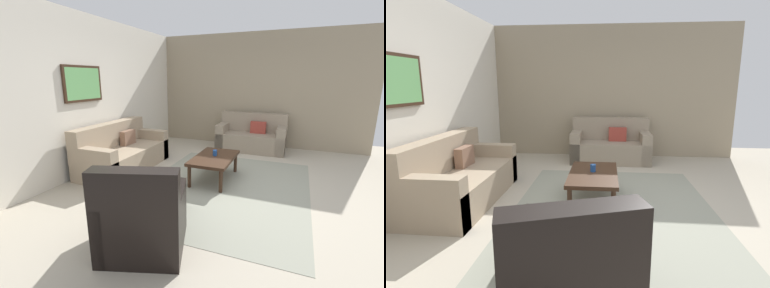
{
  "view_description": "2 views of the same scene",
  "coord_description": "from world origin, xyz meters",
  "views": [
    {
      "loc": [
        -3.84,
        -1.0,
        1.71
      ],
      "look_at": [
        0.14,
        0.63,
        0.62
      ],
      "focal_mm": 24.47,
      "sensor_mm": 36.0,
      "label": 1
    },
    {
      "loc": [
        -3.47,
        0.12,
        1.57
      ],
      "look_at": [
        0.32,
        0.48,
        0.78
      ],
      "focal_mm": 27.19,
      "sensor_mm": 36.0,
      "label": 2
    }
  ],
  "objects": [
    {
      "name": "ottoman",
      "position": [
        -1.09,
        0.61,
        0.2
      ],
      "size": [
        0.56,
        0.56,
        0.4
      ],
      "primitive_type": "cube",
      "color": "black",
      "rests_on": "ground_plane"
    },
    {
      "name": "framed_artwork",
      "position": [
        -0.26,
        2.51,
        1.62
      ],
      "size": [
        0.85,
        0.04,
        0.61
      ],
      "color": "#382316"
    },
    {
      "name": "coffee_table",
      "position": [
        0.26,
        0.27,
        0.36
      ],
      "size": [
        1.1,
        0.64,
        0.41
      ],
      "color": "#382316",
      "rests_on": "ground_plane"
    },
    {
      "name": "stone_feature_panel",
      "position": [
        3.0,
        0.0,
        1.4
      ],
      "size": [
        0.12,
        5.2,
        2.8
      ],
      "primitive_type": "cube",
      "color": "gray",
      "rests_on": "ground_plane"
    },
    {
      "name": "couch_loveseat",
      "position": [
        2.49,
        0.01,
        0.3
      ],
      "size": [
        0.8,
        1.59,
        0.88
      ],
      "color": "gray",
      "rests_on": "ground_plane"
    },
    {
      "name": "armchair_leather",
      "position": [
        -1.87,
        0.34,
        0.31
      ],
      "size": [
        1.01,
        1.01,
        0.95
      ],
      "color": "black",
      "rests_on": "ground_plane"
    },
    {
      "name": "couch_main",
      "position": [
        0.13,
        2.11,
        0.3
      ],
      "size": [
        1.9,
        0.87,
        0.88
      ],
      "color": "gray",
      "rests_on": "ground_plane"
    },
    {
      "name": "rear_partition",
      "position": [
        0.0,
        2.6,
        1.4
      ],
      "size": [
        6.0,
        0.12,
        2.8
      ],
      "primitive_type": "cube",
      "color": "silver",
      "rests_on": "ground_plane"
    },
    {
      "name": "area_rug",
      "position": [
        0.0,
        0.0,
        0.0
      ],
      "size": [
        3.28,
        2.54,
        0.01
      ],
      "primitive_type": "cube",
      "color": "gray",
      "rests_on": "ground_plane"
    },
    {
      "name": "ground_plane",
      "position": [
        0.0,
        0.0,
        0.0
      ],
      "size": [
        8.0,
        8.0,
        0.0
      ],
      "primitive_type": "plane",
      "color": "#B2A893"
    },
    {
      "name": "cup",
      "position": [
        0.31,
        0.28,
        0.46
      ],
      "size": [
        0.07,
        0.07,
        0.1
      ],
      "primitive_type": "cylinder",
      "color": "#1E478C",
      "rests_on": "coffee_table"
    }
  ]
}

